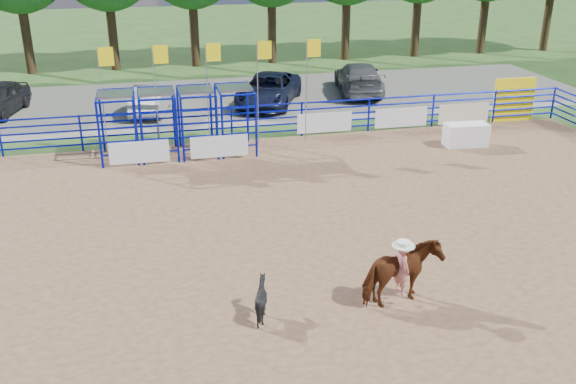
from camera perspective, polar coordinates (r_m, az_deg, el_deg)
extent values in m
plane|color=#345622|center=(17.93, -0.35, -5.13)|extent=(120.00, 120.00, 0.00)
cube|color=#866143|center=(17.92, -0.35, -5.10)|extent=(30.00, 20.00, 0.02)
cube|color=gray|center=(33.72, -6.72, 8.13)|extent=(40.00, 10.00, 0.01)
cube|color=white|center=(27.16, 15.54, 4.93)|extent=(1.77, 0.92, 0.92)
imported|color=#5B2912|center=(15.33, 10.05, -7.18)|extent=(2.04, 1.31, 1.59)
imported|color=red|center=(14.98, 10.24, -4.65)|extent=(0.41, 0.52, 1.26)
cylinder|color=white|center=(14.69, 10.42, -2.36)|extent=(0.54, 0.54, 0.12)
imported|color=black|center=(14.80, -2.39, -9.51)|extent=(1.11, 1.09, 0.93)
imported|color=gray|center=(31.67, -12.09, 8.13)|extent=(2.24, 4.39, 1.38)
imported|color=black|center=(32.45, -1.74, 9.08)|extent=(4.53, 5.99, 1.51)
imported|color=#565759|center=(35.04, 6.32, 10.05)|extent=(3.28, 5.85, 1.60)
cube|color=white|center=(24.54, -13.10, 3.48)|extent=(2.20, 0.04, 0.85)
cube|color=white|center=(24.68, -6.12, 4.05)|extent=(2.20, 0.04, 0.85)
cube|color=white|center=(27.64, 3.27, 6.18)|extent=(2.40, 0.04, 0.85)
cube|color=white|center=(28.78, 10.02, 6.54)|extent=(2.40, 0.04, 0.85)
cube|color=beige|center=(30.05, 15.35, 6.75)|extent=(2.40, 0.04, 0.90)
cube|color=yellow|center=(31.29, 19.42, 7.74)|extent=(2.00, 0.12, 2.00)
cylinder|color=#3F2B19|center=(42.43, -22.26, 12.92)|extent=(0.56, 0.56, 4.80)
cylinder|color=#3F2B19|center=(41.95, -15.35, 13.68)|extent=(0.56, 0.56, 4.80)
cylinder|color=#3F2B19|center=(42.06, -8.34, 14.24)|extent=(0.56, 0.56, 4.80)
cylinder|color=#3F2B19|center=(42.76, -1.44, 14.60)|extent=(0.56, 0.56, 4.80)
cylinder|color=#3F2B19|center=(44.02, 5.17, 14.75)|extent=(0.56, 0.56, 4.80)
cylinder|color=#3F2B19|center=(45.79, 11.34, 14.72)|extent=(0.56, 0.56, 4.80)
cylinder|color=#3F2B19|center=(48.02, 16.99, 14.55)|extent=(0.56, 0.56, 4.80)
cylinder|color=#3F2B19|center=(50.65, 22.08, 14.28)|extent=(0.56, 0.56, 4.80)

